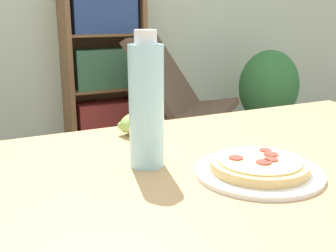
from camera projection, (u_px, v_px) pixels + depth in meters
dining_table at (253, 198)px, 0.98m from camera, size 1.32×0.83×0.73m
pizza_on_plate at (259, 168)px, 0.88m from camera, size 0.27×0.27×0.04m
grape_bunch at (140, 124)px, 1.15m from camera, size 0.12×0.10×0.06m
drink_bottle at (146, 104)px, 0.90m from camera, size 0.08×0.08×0.29m
lounge_chair_far at (185, 120)px, 3.07m from camera, size 0.90×0.96×0.88m
bookshelf at (104, 66)px, 3.36m from camera, size 0.64×0.30×1.32m
potted_plant_floor at (269, 89)px, 3.65m from camera, size 0.55×0.46×0.73m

